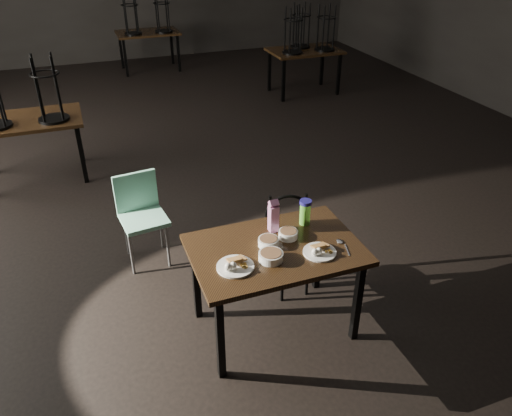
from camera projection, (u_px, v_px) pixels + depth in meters
name	position (u px, v px, depth m)	size (l,w,h in m)	color
main_table	(275.00, 256.00, 3.56)	(1.20, 0.80, 0.75)	black
plate_left	(235.00, 265.00, 3.31)	(0.25, 0.25, 0.08)	white
plate_right	(320.00, 251.00, 3.45)	(0.23, 0.23, 0.08)	white
bowl_near	(268.00, 242.00, 3.52)	(0.15, 0.15, 0.06)	white
bowl_far	(288.00, 234.00, 3.61)	(0.14, 0.14, 0.06)	white
bowl_big	(271.00, 256.00, 3.38)	(0.17, 0.17, 0.06)	white
juice_carton	(273.00, 216.00, 3.64)	(0.07, 0.07, 0.26)	#981B6F
water_bottle	(305.00, 212.00, 3.74)	(0.12, 0.12, 0.20)	#65CA3B
spoon	(341.00, 243.00, 3.56)	(0.06, 0.21, 0.01)	silver
bentwood_chair	(289.00, 237.00, 4.08)	(0.43, 0.42, 0.84)	black
school_chair	(141.00, 211.00, 4.44)	(0.42, 0.42, 0.82)	#7ABDA2
bg_table_left	(26.00, 120.00, 5.66)	(1.20, 0.80, 1.48)	black
bg_table_right	(305.00, 48.00, 8.51)	(1.20, 0.80, 1.48)	black
bg_table_far	(148.00, 32.00, 9.78)	(1.20, 0.80, 1.48)	black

